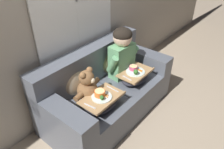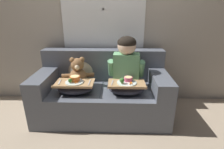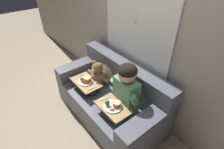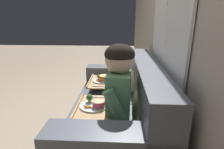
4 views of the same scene
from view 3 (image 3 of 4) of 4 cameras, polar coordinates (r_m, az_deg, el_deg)
The scene contains 9 objects.
ground_plane at distance 2.86m, azimuth -1.15°, elevation -12.94°, with size 14.00×14.00×0.00m, color tan.
wall_back_with_window at distance 2.39m, azimuth 8.48°, elevation 14.68°, with size 8.00×0.08×2.60m.
couch at distance 2.66m, azimuth -0.16°, elevation -7.74°, with size 1.72×0.85×0.86m.
throw_pillow_behind_child at distance 2.38m, azimuth 7.88°, elevation -4.94°, with size 0.42×0.20×0.43m.
throw_pillow_behind_teddy at distance 2.76m, azimuth -1.57°, elevation 1.79°, with size 0.38×0.19×0.40m.
child_figure at distance 2.16m, azimuth 4.77°, elevation -3.53°, with size 0.48×0.24×0.67m.
teddy_bear at distance 2.68m, azimuth -4.78°, elevation -0.15°, with size 0.43×0.31×0.40m.
lap_tray_child at distance 2.26m, azimuth 0.29°, elevation -11.48°, with size 0.45×0.29×0.22m.
lap_tray_teddy at distance 2.65m, azimuth -8.45°, elevation -3.42°, with size 0.47×0.30×0.21m.
Camera 3 is at (1.51, -1.14, 2.14)m, focal length 28.00 mm.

